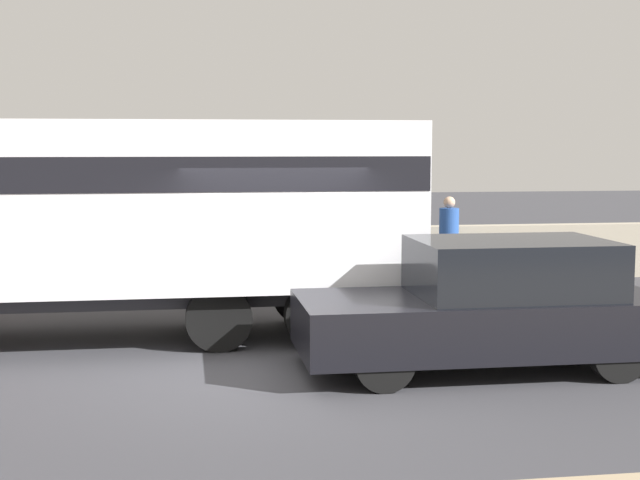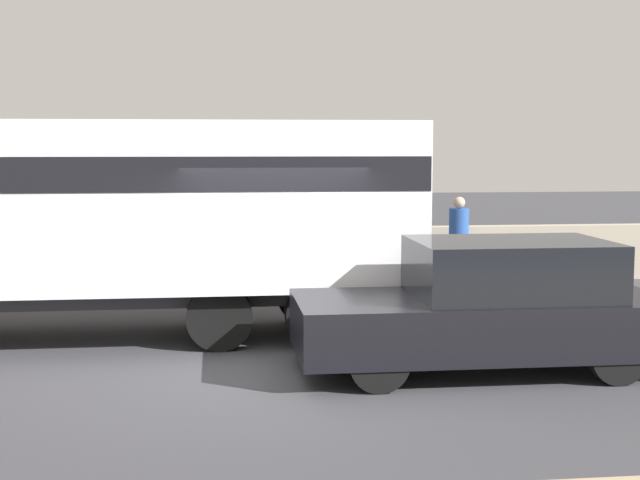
{
  "view_description": "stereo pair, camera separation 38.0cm",
  "coord_description": "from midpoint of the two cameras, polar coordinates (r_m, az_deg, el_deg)",
  "views": [
    {
      "loc": [
        -1.18,
        -10.77,
        2.81
      ],
      "look_at": [
        0.6,
        0.92,
        1.53
      ],
      "focal_mm": 50.0,
      "sensor_mm": 36.0,
      "label": 1
    },
    {
      "loc": [
        -0.8,
        -10.82,
        2.81
      ],
      "look_at": [
        0.6,
        0.92,
        1.53
      ],
      "focal_mm": 50.0,
      "sensor_mm": 36.0,
      "label": 2
    }
  ],
  "objects": [
    {
      "name": "car_hatchback",
      "position": [
        11.27,
        9.94,
        -4.18
      ],
      "size": [
        4.58,
        1.84,
        1.63
      ],
      "rotation": [
        0.0,
        0.0,
        3.14
      ],
      "color": "black",
      "rests_on": "ground_plane"
    },
    {
      "name": "stone_wall_backdrop",
      "position": [
        17.84,
        -5.39,
        -1.09
      ],
      "size": [
        60.0,
        0.35,
        1.14
      ],
      "color": "#A39984",
      "rests_on": "ground_plane"
    },
    {
      "name": "ground_plane",
      "position": [
        11.19,
        -3.33,
        -8.38
      ],
      "size": [
        80.0,
        80.0,
        0.0
      ],
      "primitive_type": "plane",
      "color": "#38383D"
    },
    {
      "name": "pedestrian",
      "position": [
        17.79,
        7.64,
        0.02
      ],
      "size": [
        0.39,
        0.39,
        1.78
      ],
      "color": "slate",
      "rests_on": "ground_plane"
    },
    {
      "name": "box_truck",
      "position": [
        13.02,
        -13.82,
        1.85
      ],
      "size": [
        9.06,
        2.44,
        3.13
      ],
      "rotation": [
        0.0,
        0.0,
        3.14
      ],
      "color": "maroon",
      "rests_on": "ground_plane"
    }
  ]
}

